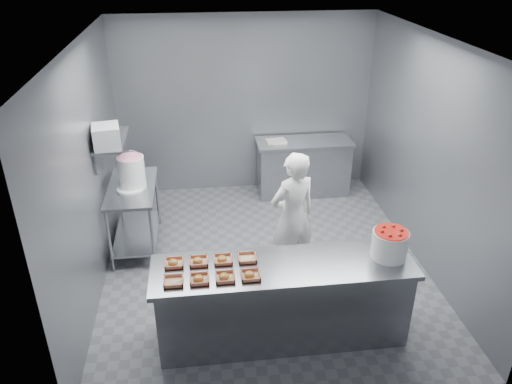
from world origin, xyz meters
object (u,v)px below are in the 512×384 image
(back_counter, at_px, (303,167))
(tray_4, at_px, (174,263))
(strawberry_tub, at_px, (390,243))
(glaze_bucket, at_px, (132,172))
(tray_3, at_px, (250,275))
(worker, at_px, (293,217))
(service_counter, at_px, (283,301))
(tray_0, at_px, (173,281))
(tray_5, at_px, (198,261))
(tray_7, at_px, (247,258))
(appliance, at_px, (106,136))
(tray_1, at_px, (199,279))
(tray_6, at_px, (223,259))
(prep_table, at_px, (134,207))
(tray_2, at_px, (225,277))

(back_counter, bearing_deg, tray_4, -122.36)
(strawberry_tub, relative_size, glaze_bucket, 0.70)
(tray_3, height_order, worker, worker)
(service_counter, height_order, worker, worker)
(tray_0, relative_size, tray_5, 1.00)
(tray_7, height_order, appliance, appliance)
(tray_5, distance_m, worker, 1.46)
(tray_7, bearing_deg, tray_4, -180.00)
(back_counter, distance_m, worker, 2.29)
(appliance, bearing_deg, tray_1, -71.24)
(back_counter, bearing_deg, tray_6, -115.60)
(glaze_bucket, height_order, appliance, appliance)
(prep_table, bearing_deg, tray_6, -59.52)
(tray_2, relative_size, glaze_bucket, 0.37)
(prep_table, relative_size, tray_6, 6.40)
(tray_6, relative_size, tray_7, 1.00)
(tray_1, bearing_deg, glaze_bucket, 110.87)
(tray_7, relative_size, appliance, 0.54)
(tray_4, height_order, worker, worker)
(back_counter, relative_size, tray_4, 8.01)
(back_counter, height_order, tray_7, tray_7)
(tray_0, relative_size, tray_1, 1.00)
(prep_table, bearing_deg, strawberry_tub, -35.34)
(tray_0, bearing_deg, tray_3, -0.00)
(tray_3, height_order, tray_5, same)
(tray_7, bearing_deg, tray_6, -180.00)
(strawberry_tub, xyz_separation_m, glaze_bucket, (-2.68, 1.90, 0.06))
(tray_4, height_order, appliance, appliance)
(prep_table, distance_m, tray_1, 2.27)
(tray_1, bearing_deg, back_counter, 63.03)
(tray_1, xyz_separation_m, tray_2, (0.24, 0.00, 0.00))
(tray_2, distance_m, tray_5, 0.38)
(tray_3, xyz_separation_m, strawberry_tub, (1.41, 0.17, 0.13))
(service_counter, bearing_deg, glaze_bucket, 130.01)
(service_counter, distance_m, appliance, 2.77)
(tray_3, xyz_separation_m, tray_4, (-0.72, 0.29, 0.00))
(tray_1, bearing_deg, tray_6, 50.35)
(strawberry_tub, distance_m, appliance, 3.39)
(tray_0, relative_size, tray_2, 1.00)
(tray_6, xyz_separation_m, tray_7, (0.24, 0.00, -0.00))
(tray_0, xyz_separation_m, strawberry_tub, (2.13, 0.17, 0.14))
(prep_table, bearing_deg, glaze_bucket, -35.06)
(back_counter, bearing_deg, prep_table, -152.99)
(service_counter, relative_size, strawberry_tub, 7.27)
(tray_1, height_order, strawberry_tub, strawberry_tub)
(tray_2, relative_size, worker, 0.11)
(service_counter, relative_size, glaze_bucket, 5.10)
(back_counter, distance_m, tray_7, 3.38)
(tray_0, relative_size, tray_3, 1.00)
(tray_3, relative_size, tray_6, 1.00)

